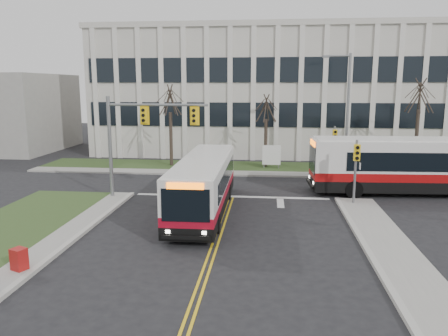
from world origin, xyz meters
TOP-DOWN VIEW (x-y plane):
  - ground at (0.00, 0.00)m, footprint 120.00×120.00m
  - sidewalk_east at (7.50, -5.00)m, footprint 2.00×26.00m
  - sidewalk_cross at (5.00, 15.20)m, footprint 44.00×1.60m
  - building_lawn at (5.00, 18.00)m, footprint 44.00×5.00m
  - office_building at (5.00, 30.00)m, footprint 40.00×16.00m
  - building_annex at (-26.00, 26.00)m, footprint 12.00×12.00m
  - mast_arm_signal at (-5.62, 7.16)m, footprint 6.11×0.38m
  - signal_pole_near at (7.20, 6.90)m, footprint 0.34×0.39m
  - signal_pole_far at (7.20, 15.40)m, footprint 0.34×0.39m
  - streetlight at (8.03, 16.20)m, footprint 2.15×0.25m
  - directory_sign at (2.50, 17.50)m, footprint 1.50×0.12m
  - tree_left at (-6.00, 18.00)m, footprint 1.80×1.80m
  - tree_mid at (2.00, 18.20)m, footprint 1.80×1.80m
  - tree_right at (14.00, 18.00)m, footprint 1.80×1.80m
  - bus_main at (-1.21, 4.75)m, footprint 2.46×11.02m
  - bus_cross at (11.57, 10.10)m, footprint 13.19×3.45m
  - newspaper_box_red at (-6.80, -3.85)m, footprint 0.64×0.61m

SIDE VIEW (x-z plane):
  - ground at x=0.00m, z-range 0.00..0.00m
  - building_lawn at x=5.00m, z-range 0.00..0.12m
  - sidewalk_east at x=7.50m, z-range 0.00..0.14m
  - sidewalk_cross at x=5.00m, z-range 0.00..0.14m
  - newspaper_box_red at x=-6.80m, z-range 0.00..0.95m
  - directory_sign at x=2.50m, z-range 0.17..2.17m
  - bus_main at x=-1.21m, z-range 0.00..2.94m
  - bus_cross at x=11.57m, z-range 0.00..3.49m
  - signal_pole_near at x=7.20m, z-range 0.60..4.40m
  - signal_pole_far at x=7.20m, z-range 0.60..4.40m
  - building_annex at x=-26.00m, z-range 0.00..8.00m
  - mast_arm_signal at x=-5.62m, z-range 1.16..7.36m
  - tree_mid at x=2.00m, z-range 1.47..8.29m
  - streetlight at x=8.03m, z-range 0.59..9.79m
  - tree_left at x=-6.00m, z-range 1.66..9.36m
  - tree_right at x=14.00m, z-range 1.78..10.03m
  - office_building at x=5.00m, z-range 0.00..12.00m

